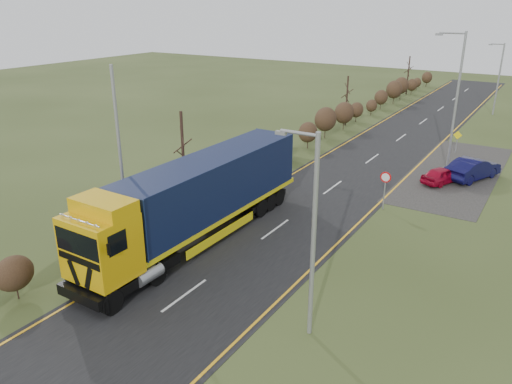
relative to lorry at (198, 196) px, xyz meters
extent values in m
plane|color=#333F1B|center=(2.80, -0.70, -2.55)|extent=(160.00, 160.00, 0.00)
cube|color=black|center=(2.80, 9.30, -2.54)|extent=(8.00, 120.00, 0.02)
cube|color=#292725|center=(9.30, 19.30, -2.54)|extent=(6.00, 18.00, 0.02)
cube|color=#F1A816|center=(-0.90, 9.30, -2.52)|extent=(0.12, 116.00, 0.01)
cube|color=#F1A816|center=(6.50, 9.30, -2.52)|extent=(0.12, 116.00, 0.01)
cube|color=silver|center=(2.80, -4.70, -2.52)|extent=(0.12, 3.00, 0.01)
cube|color=silver|center=(2.80, 3.30, -2.52)|extent=(0.12, 3.00, 0.01)
cube|color=silver|center=(2.80, 11.30, -2.52)|extent=(0.12, 3.00, 0.01)
cube|color=silver|center=(2.80, 19.30, -2.52)|extent=(0.12, 3.00, 0.01)
cube|color=silver|center=(2.80, 27.30, -2.52)|extent=(0.12, 3.00, 0.01)
cube|color=silver|center=(2.80, 35.30, -2.52)|extent=(0.12, 3.00, 0.01)
cube|color=silver|center=(2.80, 43.30, -2.52)|extent=(0.12, 3.00, 0.01)
cube|color=silver|center=(2.80, 51.30, -2.52)|extent=(0.12, 3.00, 0.01)
cube|color=silver|center=(2.80, 59.30, -2.52)|extent=(0.12, 3.00, 0.01)
ellipsoid|color=black|center=(-3.17, -8.70, -1.29)|extent=(1.34, 1.74, 1.54)
ellipsoid|color=black|center=(-3.22, -4.70, -1.41)|extent=(1.21, 1.57, 1.39)
ellipsoid|color=black|center=(-3.20, -0.70, -1.06)|extent=(1.58, 2.06, 1.82)
ellipsoid|color=black|center=(-3.18, 3.30, -0.71)|extent=(1.96, 2.55, 2.25)
ellipsoid|color=black|center=(-3.23, 7.30, -0.83)|extent=(1.83, 2.38, 2.10)
ellipsoid|color=black|center=(-3.15, 11.30, -1.27)|extent=(1.37, 1.78, 1.57)
ellipsoid|color=black|center=(-3.26, 15.30, -1.42)|extent=(1.20, 1.56, 1.38)
ellipsoid|color=black|center=(-3.12, 19.30, -1.09)|extent=(1.55, 2.02, 1.78)
ellipsoid|color=black|center=(-3.29, 23.30, -0.72)|extent=(1.95, 2.53, 2.24)
ellipsoid|color=black|center=(-3.10, 27.30, -0.81)|extent=(1.85, 2.41, 2.13)
ellipsoid|color=black|center=(-3.32, 31.30, -1.24)|extent=(1.40, 1.81, 1.61)
ellipsoid|color=black|center=(-3.07, 35.30, -1.43)|extent=(1.19, 1.55, 1.37)
ellipsoid|color=black|center=(-3.34, 39.30, -1.12)|extent=(1.52, 1.97, 1.75)
ellipsoid|color=black|center=(-3.04, 43.30, -0.74)|extent=(1.93, 2.51, 2.22)
ellipsoid|color=black|center=(-3.37, 47.30, -0.79)|extent=(1.88, 2.44, 2.16)
ellipsoid|color=black|center=(-3.02, 51.30, -1.21)|extent=(1.43, 1.85, 1.64)
ellipsoid|color=black|center=(-3.39, 55.30, -1.43)|extent=(1.19, 1.55, 1.37)
ellipsoid|color=black|center=(-3.00, 59.30, -1.15)|extent=(1.49, 1.93, 1.71)
cylinder|color=black|center=(-3.70, 3.30, 0.48)|extent=(0.18, 0.18, 6.05)
cylinder|color=black|center=(-3.70, 29.30, -0.02)|extent=(0.18, 0.18, 5.06)
cylinder|color=black|center=(-3.70, 51.30, 0.02)|extent=(0.18, 0.18, 5.15)
cube|color=black|center=(0.00, -5.61, -1.80)|extent=(2.62, 4.94, 0.48)
cube|color=#D5A109|center=(0.00, -6.57, -0.04)|extent=(2.70, 2.38, 2.78)
cube|color=black|center=(0.00, -7.69, -1.96)|extent=(2.67, 0.16, 0.59)
cube|color=black|center=(-0.45, -7.75, -0.90)|extent=(0.64, 0.03, 1.15)
cube|color=black|center=(0.45, -7.75, -0.90)|extent=(0.64, 0.03, 1.15)
cube|color=black|center=(0.00, -7.72, 0.55)|extent=(2.51, 0.09, 1.01)
cube|color=black|center=(0.00, -7.75, -0.20)|extent=(2.46, 0.06, 0.30)
cube|color=#D5A109|center=(0.00, -6.19, 1.64)|extent=(2.69, 1.53, 0.60)
cylinder|color=silver|center=(0.00, -7.48, 1.45)|extent=(2.35, 0.09, 0.06)
cube|color=black|center=(-1.53, -7.48, 0.60)|extent=(0.08, 0.12, 0.48)
cube|color=black|center=(1.53, -7.48, 0.60)|extent=(0.08, 0.12, 0.48)
cylinder|color=gray|center=(-1.23, -5.18, -1.75)|extent=(0.61, 1.39, 0.60)
cylinder|color=gray|center=(1.23, -5.18, -1.75)|extent=(0.61, 1.39, 0.60)
cube|color=yellow|center=(0.00, 1.33, -1.24)|extent=(2.83, 13.48, 0.26)
cube|color=black|center=(0.00, 1.33, 0.36)|extent=(2.80, 13.05, 2.94)
cube|color=#0E1A3A|center=(0.00, 7.86, 0.36)|extent=(2.65, 0.09, 2.94)
cube|color=#0E1A3A|center=(0.00, -5.20, 0.36)|extent=(2.65, 0.09, 2.94)
cube|color=black|center=(0.00, 5.39, -1.86)|extent=(2.50, 3.87, 0.37)
cube|color=yellow|center=(-1.30, 0.26, -1.96)|extent=(0.12, 5.87, 0.48)
cube|color=yellow|center=(1.30, 0.26, -1.96)|extent=(0.12, 5.87, 0.48)
cylinder|color=black|center=(-1.12, -7.31, -2.00)|extent=(0.35, 1.11, 1.11)
cylinder|color=black|center=(1.12, -7.31, -2.00)|extent=(0.35, 1.11, 1.11)
cylinder|color=black|center=(-1.12, -4.65, -2.00)|extent=(0.35, 1.11, 1.11)
cylinder|color=black|center=(1.12, -4.65, -2.00)|extent=(0.35, 1.11, 1.11)
cylinder|color=black|center=(-1.12, 4.43, -2.00)|extent=(0.35, 1.11, 1.11)
cylinder|color=black|center=(1.12, 4.43, -2.00)|extent=(0.35, 1.11, 1.11)
cylinder|color=black|center=(-1.12, 5.49, -2.00)|extent=(0.35, 1.11, 1.11)
cylinder|color=black|center=(1.12, 5.49, -2.00)|extent=(0.35, 1.11, 1.11)
cylinder|color=black|center=(-1.12, 6.56, -2.00)|extent=(0.35, 1.11, 1.11)
cylinder|color=black|center=(1.12, 6.56, -2.00)|extent=(0.35, 1.11, 1.11)
imported|color=#9F0721|center=(8.97, 16.23, -1.96)|extent=(2.64, 3.73, 1.18)
imported|color=#090932|center=(10.64, 18.30, -1.76)|extent=(3.37, 5.04, 1.57)
cylinder|color=gray|center=(8.60, -4.15, 1.46)|extent=(0.18, 0.18, 8.01)
cylinder|color=gray|center=(7.89, -4.15, 5.33)|extent=(1.42, 0.12, 0.12)
cube|color=gray|center=(7.18, -4.15, 5.24)|extent=(0.40, 0.16, 0.12)
cylinder|color=gray|center=(8.60, 19.69, 2.53)|extent=(0.18, 0.18, 10.16)
cylinder|color=gray|center=(7.70, 19.69, 7.44)|extent=(1.81, 0.12, 0.12)
cube|color=gray|center=(6.79, 19.69, 7.32)|extent=(0.51, 0.20, 0.16)
cylinder|color=gray|center=(8.60, 43.05, 1.38)|extent=(0.18, 0.18, 7.86)
cylinder|color=gray|center=(7.90, 43.05, 5.18)|extent=(1.40, 0.12, 0.12)
cube|color=gray|center=(7.20, 43.05, 5.09)|extent=(0.39, 0.16, 0.12)
cylinder|color=gray|center=(-2.68, -2.60, 2.14)|extent=(0.16, 0.16, 9.38)
cylinder|color=gray|center=(7.00, 9.40, -1.49)|extent=(0.08, 0.08, 2.11)
cylinder|color=red|center=(7.00, 9.37, -0.44)|extent=(0.68, 0.04, 0.68)
cylinder|color=white|center=(7.00, 9.35, -0.44)|extent=(0.51, 0.02, 0.51)
cylinder|color=gray|center=(8.19, 24.88, -1.84)|extent=(0.08, 0.08, 1.42)
cube|color=yellow|center=(8.19, 24.83, -1.03)|extent=(0.72, 0.04, 0.72)
camera|label=1|loc=(15.40, -19.01, 9.52)|focal=35.00mm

